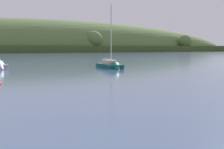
# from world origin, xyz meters

# --- Properties ---
(far_shoreline_hill) EXTENTS (506.70, 116.67, 54.03)m
(far_shoreline_hill) POSITION_xyz_m (42.39, 274.00, 0.29)
(far_shoreline_hill) COLOR #3C4E24
(far_shoreline_hill) RESTS_ON ground
(sailboat_near_mooring) EXTENTS (2.95, 8.69, 12.97)m
(sailboat_near_mooring) POSITION_xyz_m (15.92, 65.47, 0.20)
(sailboat_near_mooring) COLOR #0F564C
(sailboat_near_mooring) RESTS_ON ground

